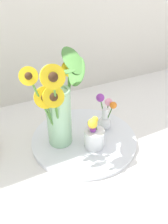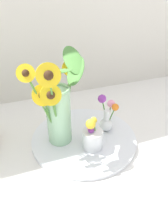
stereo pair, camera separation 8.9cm
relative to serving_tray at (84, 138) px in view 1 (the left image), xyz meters
The scene contains 5 objects.
ground_plane 0.11m from the serving_tray, 100.97° to the right, with size 6.00×6.00×0.00m, color silver.
serving_tray is the anchor object (origin of this frame).
mason_jar_sunflowers 0.20m from the serving_tray, behind, with size 0.27×0.19×0.39m.
vase_small_center 0.09m from the serving_tray, 80.96° to the right, with size 0.08×0.08×0.14m.
vase_bulb_right 0.14m from the serving_tray, ahead, with size 0.09×0.07×0.18m.
Camera 1 is at (-0.31, -0.56, 0.65)m, focal length 35.00 mm.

